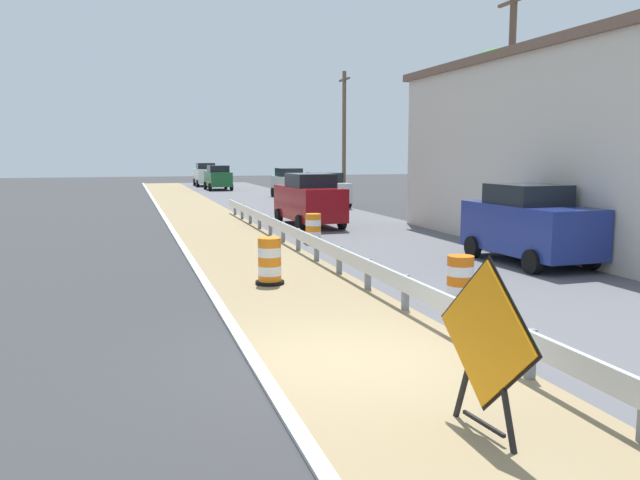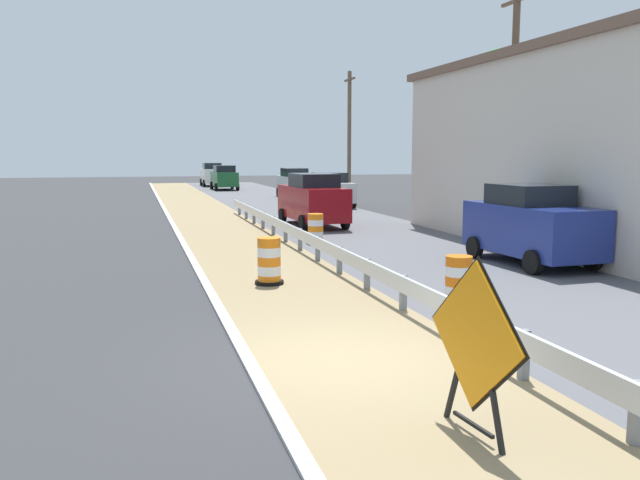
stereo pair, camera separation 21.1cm
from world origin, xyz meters
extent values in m
plane|color=#333335|center=(0.00, 0.00, 0.00)|extent=(160.00, 160.00, 0.00)
cube|color=#8E7A56|center=(0.59, 0.00, 0.00)|extent=(3.58, 120.00, 0.01)
cube|color=#ADADA8|center=(-1.30, 0.00, 0.00)|extent=(0.20, 120.00, 0.11)
cube|color=silver|center=(2.13, -0.47, 0.55)|extent=(0.08, 49.93, 0.32)
cube|color=slate|center=(2.21, -3.59, 0.35)|extent=(0.12, 0.12, 0.70)
cube|color=slate|center=(2.21, -1.51, 0.35)|extent=(0.12, 0.12, 0.70)
cube|color=slate|center=(2.21, 0.57, 0.35)|extent=(0.12, 0.12, 0.70)
cube|color=slate|center=(2.21, 2.65, 0.35)|extent=(0.12, 0.12, 0.70)
cube|color=slate|center=(2.21, 4.73, 0.35)|extent=(0.12, 0.12, 0.70)
cube|color=slate|center=(2.21, 6.81, 0.35)|extent=(0.12, 0.12, 0.70)
cube|color=slate|center=(2.21, 8.89, 0.35)|extent=(0.12, 0.12, 0.70)
cube|color=slate|center=(2.21, 10.97, 0.35)|extent=(0.12, 0.12, 0.70)
cube|color=slate|center=(2.21, 13.06, 0.35)|extent=(0.12, 0.12, 0.70)
cube|color=slate|center=(2.21, 15.14, 0.35)|extent=(0.12, 0.12, 0.70)
cube|color=slate|center=(2.21, 17.22, 0.35)|extent=(0.12, 0.12, 0.70)
cube|color=slate|center=(2.21, 19.30, 0.35)|extent=(0.12, 0.12, 0.70)
cube|color=slate|center=(2.21, 21.38, 0.35)|extent=(0.12, 0.12, 0.70)
cube|color=slate|center=(2.21, 23.46, 0.35)|extent=(0.12, 0.12, 0.70)
cube|color=black|center=(0.70, -3.25, 0.52)|extent=(0.09, 0.39, 1.06)
cube|color=black|center=(0.62, -2.55, 0.52)|extent=(0.09, 0.39, 1.06)
cube|color=black|center=(0.66, -2.90, 0.12)|extent=(0.12, 0.72, 0.04)
cube|color=orange|center=(0.64, -2.90, 1.13)|extent=(0.21, 1.63, 1.64)
cube|color=black|center=(0.66, -2.90, 1.13)|extent=(0.20, 1.73, 1.74)
cylinder|color=orange|center=(3.45, 2.72, 0.10)|extent=(0.54, 0.54, 0.20)
cylinder|color=white|center=(3.45, 2.72, 0.30)|extent=(0.54, 0.54, 0.20)
cylinder|color=orange|center=(3.45, 2.72, 0.51)|extent=(0.54, 0.54, 0.20)
cylinder|color=white|center=(3.45, 2.72, 0.71)|extent=(0.54, 0.54, 0.20)
cylinder|color=orange|center=(3.45, 2.72, 0.91)|extent=(0.54, 0.54, 0.20)
cylinder|color=black|center=(3.45, 2.72, 0.04)|extent=(0.68, 0.68, 0.08)
cylinder|color=orange|center=(0.17, 5.89, 0.11)|extent=(0.55, 0.55, 0.22)
cylinder|color=white|center=(0.17, 5.89, 0.33)|extent=(0.55, 0.55, 0.22)
cylinder|color=orange|center=(0.17, 5.89, 0.55)|extent=(0.55, 0.55, 0.22)
cylinder|color=white|center=(0.17, 5.89, 0.78)|extent=(0.55, 0.55, 0.22)
cylinder|color=orange|center=(0.17, 5.89, 1.00)|extent=(0.55, 0.55, 0.22)
cylinder|color=black|center=(0.17, 5.89, 0.04)|extent=(0.68, 0.68, 0.08)
cylinder|color=orange|center=(3.10, 12.35, 0.10)|extent=(0.53, 0.53, 0.20)
cylinder|color=white|center=(3.10, 12.35, 0.31)|extent=(0.53, 0.53, 0.20)
cylinder|color=orange|center=(3.10, 12.35, 0.51)|extent=(0.53, 0.53, 0.20)
cylinder|color=white|center=(3.10, 12.35, 0.72)|extent=(0.53, 0.53, 0.20)
cylinder|color=orange|center=(3.10, 12.35, 0.92)|extent=(0.53, 0.53, 0.20)
cylinder|color=black|center=(3.10, 12.35, 0.04)|extent=(0.66, 0.66, 0.08)
cube|color=silver|center=(4.24, 53.03, 0.97)|extent=(1.78, 4.63, 1.29)
cube|color=black|center=(4.24, 52.85, 1.89)|extent=(1.58, 2.13, 0.56)
cylinder|color=black|center=(3.38, 54.56, 0.32)|extent=(0.22, 0.64, 0.64)
cylinder|color=black|center=(5.12, 54.55, 0.32)|extent=(0.22, 0.64, 0.64)
cylinder|color=black|center=(3.36, 51.52, 0.32)|extent=(0.22, 0.64, 0.64)
cylinder|color=black|center=(5.10, 51.51, 0.32)|extent=(0.22, 0.64, 0.64)
cube|color=navy|center=(7.77, 6.66, 0.99)|extent=(2.00, 4.33, 1.34)
cube|color=black|center=(7.77, 6.83, 1.94)|extent=(1.74, 2.02, 0.56)
cylinder|color=black|center=(8.75, 5.28, 0.32)|extent=(0.24, 0.65, 0.64)
cylinder|color=black|center=(6.89, 5.22, 0.32)|extent=(0.24, 0.65, 0.64)
cylinder|color=black|center=(8.66, 8.10, 0.32)|extent=(0.24, 0.65, 0.64)
cylinder|color=black|center=(6.80, 8.04, 0.32)|extent=(0.24, 0.65, 0.64)
cube|color=maroon|center=(4.42, 17.59, 1.00)|extent=(1.99, 4.86, 1.35)
cube|color=black|center=(4.43, 17.39, 1.95)|extent=(1.71, 2.27, 0.56)
cylinder|color=black|center=(3.46, 19.13, 0.32)|extent=(0.24, 0.65, 0.64)
cylinder|color=black|center=(5.26, 19.20, 0.32)|extent=(0.24, 0.65, 0.64)
cylinder|color=black|center=(3.58, 15.97, 0.32)|extent=(0.24, 0.65, 0.64)
cylinder|color=black|center=(5.39, 16.04, 0.32)|extent=(0.24, 0.65, 0.64)
cube|color=silver|center=(8.09, 27.08, 0.86)|extent=(1.95, 4.44, 1.09)
cube|color=black|center=(8.09, 27.26, 1.69)|extent=(1.72, 2.06, 0.56)
cylinder|color=black|center=(8.99, 25.61, 0.32)|extent=(0.23, 0.64, 0.64)
cylinder|color=black|center=(7.13, 25.64, 0.32)|extent=(0.23, 0.64, 0.64)
cylinder|color=black|center=(9.05, 28.51, 0.32)|extent=(0.23, 0.64, 0.64)
cylinder|color=black|center=(7.19, 28.55, 0.32)|extent=(0.23, 0.64, 0.64)
cube|color=#195128|center=(4.50, 46.23, 0.91)|extent=(1.86, 4.22, 1.18)
cube|color=black|center=(4.50, 46.06, 1.78)|extent=(1.64, 1.95, 0.56)
cylinder|color=black|center=(3.58, 47.59, 0.32)|extent=(0.23, 0.64, 0.64)
cylinder|color=black|center=(5.36, 47.63, 0.32)|extent=(0.23, 0.64, 0.64)
cylinder|color=black|center=(3.63, 44.83, 0.32)|extent=(0.23, 0.64, 0.64)
cylinder|color=black|center=(5.41, 44.87, 0.32)|extent=(0.23, 0.64, 0.64)
cube|color=silver|center=(7.91, 34.98, 0.90)|extent=(1.72, 4.24, 1.17)
cube|color=black|center=(7.90, 35.15, 1.77)|extent=(1.54, 1.95, 0.56)
cylinder|color=black|center=(8.76, 33.58, 0.32)|extent=(0.22, 0.64, 0.64)
cylinder|color=black|center=(7.05, 33.58, 0.32)|extent=(0.22, 0.64, 0.64)
cylinder|color=black|center=(8.76, 36.38, 0.32)|extent=(0.22, 0.64, 0.64)
cylinder|color=black|center=(7.05, 36.38, 0.32)|extent=(0.22, 0.64, 0.64)
cube|color=beige|center=(12.89, 9.38, 3.07)|extent=(8.11, 15.85, 6.14)
cube|color=brown|center=(12.89, 9.38, 6.29)|extent=(8.43, 16.48, 0.30)
cylinder|color=brown|center=(9.62, 10.75, 4.31)|extent=(0.24, 0.24, 8.62)
cube|color=brown|center=(9.62, 10.75, 8.12)|extent=(0.12, 1.80, 0.10)
cylinder|color=brown|center=(10.06, 29.55, 4.02)|extent=(0.24, 0.24, 8.05)
cube|color=brown|center=(10.06, 29.55, 7.55)|extent=(0.12, 1.80, 0.10)
ellipsoid|color=#286028|center=(9.02, 6.86, 0.62)|extent=(3.09, 3.09, 1.24)
cylinder|color=brown|center=(14.03, 18.33, 1.87)|extent=(0.36, 0.36, 3.73)
ellipsoid|color=#337533|center=(14.03, 18.33, 5.71)|extent=(4.95, 4.95, 4.45)
camera|label=1|loc=(-3.03, -8.93, 3.08)|focal=36.46mm
camera|label=2|loc=(-2.83, -8.99, 3.08)|focal=36.46mm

